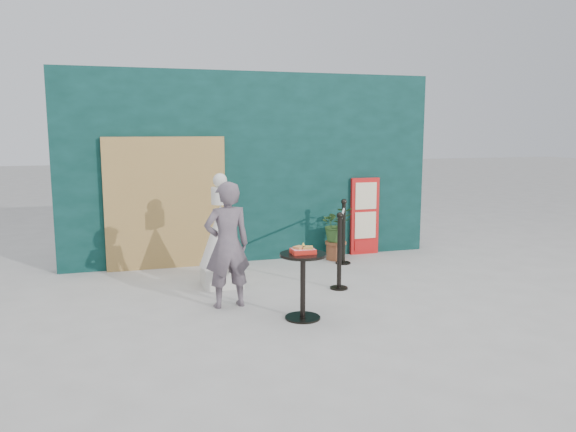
# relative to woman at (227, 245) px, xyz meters

# --- Properties ---
(ground) EXTENTS (60.00, 60.00, 0.00)m
(ground) POSITION_rel_woman_xyz_m (0.88, -0.79, -0.75)
(ground) COLOR #ADAAA5
(ground) RESTS_ON ground
(back_wall) EXTENTS (6.00, 0.30, 3.00)m
(back_wall) POSITION_rel_woman_xyz_m (0.88, 2.36, 0.75)
(back_wall) COLOR #092B26
(back_wall) RESTS_ON ground
(bamboo_fence) EXTENTS (1.80, 0.08, 2.00)m
(bamboo_fence) POSITION_rel_woman_xyz_m (-0.52, 2.15, 0.25)
(bamboo_fence) COLOR tan
(bamboo_fence) RESTS_ON ground
(woman) EXTENTS (0.58, 0.40, 1.51)m
(woman) POSITION_rel_woman_xyz_m (0.00, 0.00, 0.00)
(woman) COLOR #685964
(woman) RESTS_ON ground
(menu_board) EXTENTS (0.50, 0.07, 1.30)m
(menu_board) POSITION_rel_woman_xyz_m (2.78, 2.17, -0.10)
(menu_board) COLOR red
(menu_board) RESTS_ON ground
(statue) EXTENTS (0.60, 0.60, 1.53)m
(statue) POSITION_rel_woman_xyz_m (0.09, 0.91, -0.13)
(statue) COLOR silver
(statue) RESTS_ON ground
(cafe_table) EXTENTS (0.52, 0.52, 0.75)m
(cafe_table) POSITION_rel_woman_xyz_m (0.72, -0.68, -0.26)
(cafe_table) COLOR black
(cafe_table) RESTS_ON ground
(food_basket) EXTENTS (0.26, 0.19, 0.11)m
(food_basket) POSITION_rel_woman_xyz_m (0.72, -0.68, 0.03)
(food_basket) COLOR red
(food_basket) RESTS_ON cafe_table
(planter) EXTENTS (0.51, 0.44, 0.87)m
(planter) POSITION_rel_woman_xyz_m (2.15, 1.91, -0.25)
(planter) COLOR brown
(planter) RESTS_ON ground
(stanchion_barrier) EXTENTS (0.84, 1.54, 1.03)m
(stanchion_barrier) POSITION_rel_woman_xyz_m (1.86, 0.96, -0.26)
(stanchion_barrier) COLOR black
(stanchion_barrier) RESTS_ON ground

